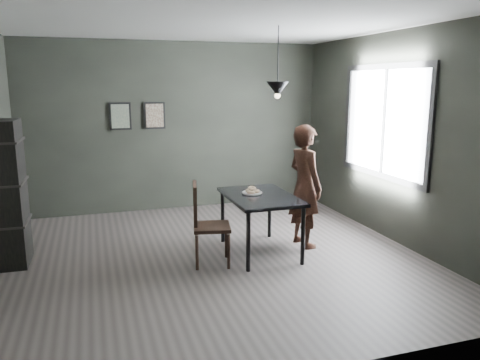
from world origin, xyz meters
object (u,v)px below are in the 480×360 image
object	(u,v)px
white_plate	(252,193)
wood_chair	(204,219)
pendant_lamp	(278,89)
cafe_table	(260,201)
shelf_unit	(9,194)
woman	(305,186)

from	to	relation	value
white_plate	wood_chair	world-z (taller)	wood_chair
white_plate	pendant_lamp	xyz separation A→B (m)	(0.32, -0.01, 1.29)
cafe_table	white_plate	world-z (taller)	white_plate
wood_chair	shelf_unit	size ratio (longest dim) A/B	0.57
pendant_lamp	cafe_table	bearing A→B (deg)	-158.20
white_plate	wood_chair	distance (m)	0.77
shelf_unit	pendant_lamp	xyz separation A→B (m)	(3.17, -0.45, 1.19)
cafe_table	pendant_lamp	world-z (taller)	pendant_lamp
shelf_unit	white_plate	bearing A→B (deg)	-7.39
pendant_lamp	woman	bearing A→B (deg)	-1.39
wood_chair	shelf_unit	world-z (taller)	shelf_unit
wood_chair	white_plate	bearing A→B (deg)	33.41
pendant_lamp	shelf_unit	bearing A→B (deg)	171.97
cafe_table	wood_chair	xyz separation A→B (m)	(-0.76, -0.16, -0.11)
cafe_table	woman	size ratio (longest dim) A/B	0.75
white_plate	cafe_table	bearing A→B (deg)	-57.10
cafe_table	white_plate	xyz separation A→B (m)	(-0.07, 0.11, 0.08)
woman	pendant_lamp	xyz separation A→B (m)	(-0.40, 0.01, 1.25)
shelf_unit	wood_chair	bearing A→B (deg)	-16.87
cafe_table	woman	distance (m)	0.67
wood_chair	woman	bearing A→B (deg)	21.95
cafe_table	pendant_lamp	distance (m)	1.41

